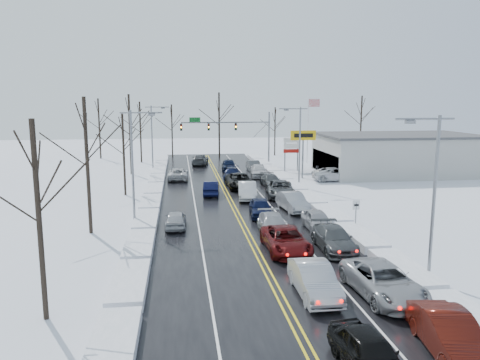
{
  "coord_description": "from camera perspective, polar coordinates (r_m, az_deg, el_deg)",
  "views": [
    {
      "loc": [
        -4.88,
        -40.73,
        9.77
      ],
      "look_at": [
        0.62,
        1.2,
        2.5
      ],
      "focal_mm": 35.0,
      "sensor_mm": 36.0,
      "label": 1
    }
  ],
  "objects": [
    {
      "name": "tires_plus_sign",
      "position": [
        58.97,
        7.7,
        5.02
      ],
      "size": [
        3.2,
        0.34,
        6.0
      ],
      "color": "slate",
      "rests_on": "ground"
    },
    {
      "name": "queued_car_8",
      "position": [
        65.11,
        -1.38,
        1.12
      ],
      "size": [
        2.18,
        4.87,
        1.62
      ],
      "primitive_type": "imported",
      "rotation": [
        0.0,
        0.0,
        -0.06
      ],
      "color": "black",
      "rests_on": "ground"
    },
    {
      "name": "queued_car_13",
      "position": [
        42.12,
        6.43,
        -3.72
      ],
      "size": [
        2.23,
        5.06,
        1.62
      ],
      "primitive_type": "imported",
      "rotation": [
        0.0,
        0.0,
        0.11
      ],
      "color": "#96989D",
      "rests_on": "ground"
    },
    {
      "name": "tree_left_a",
      "position": [
        21.9,
        -23.59,
        -0.23
      ],
      "size": [
        3.6,
        3.6,
        9.0
      ],
      "color": "#2D231C",
      "rests_on": "ground"
    },
    {
      "name": "parked_car_1",
      "position": [
        62.76,
        13.16,
        0.54
      ],
      "size": [
        2.22,
        5.0,
        1.43
      ],
      "primitive_type": "imported",
      "rotation": [
        0.0,
        0.0,
        0.05
      ],
      "color": "#3D4042",
      "rests_on": "ground"
    },
    {
      "name": "parked_car_2",
      "position": [
        66.97,
        9.79,
        1.22
      ],
      "size": [
        2.15,
        4.46,
        1.47
      ],
      "primitive_type": "imported",
      "rotation": [
        0.0,
        0.0,
        3.04
      ],
      "color": "black",
      "rests_on": "ground"
    },
    {
      "name": "queued_car_10",
      "position": [
        25.3,
        17.0,
        -13.41
      ],
      "size": [
        2.99,
        5.96,
        1.62
      ],
      "primitive_type": "imported",
      "rotation": [
        0.0,
        0.0,
        0.05
      ],
      "color": "#929499",
      "rests_on": "ground"
    },
    {
      "name": "queued_car_7",
      "position": [
        58.0,
        -0.98,
        0.06
      ],
      "size": [
        2.69,
        5.24,
        1.46
      ],
      "primitive_type": "imported",
      "rotation": [
        0.0,
        0.0,
        -0.13
      ],
      "color": "black",
      "rests_on": "ground"
    },
    {
      "name": "tree_left_e",
      "position": [
        75.03,
        -12.09,
        7.15
      ],
      "size": [
        3.8,
        3.8,
        9.5
      ],
      "color": "#2D231C",
      "rests_on": "ground"
    },
    {
      "name": "queued_car_4",
      "position": [
        39.91,
        2.5,
        -4.43
      ],
      "size": [
        2.18,
        4.59,
        1.52
      ],
      "primitive_type": "imported",
      "rotation": [
        0.0,
        0.0,
        -0.09
      ],
      "color": "black",
      "rests_on": "ground"
    },
    {
      "name": "tree_far_c",
      "position": [
        80.06,
        -2.57,
        8.25
      ],
      "size": [
        4.4,
        4.4,
        11.0
      ],
      "color": "#2D231C",
      "rests_on": "ground"
    },
    {
      "name": "queued_car_3",
      "position": [
        34.91,
        4.03,
        -6.53
      ],
      "size": [
        2.23,
        5.0,
        1.43
      ],
      "primitive_type": "imported",
      "rotation": [
        0.0,
        0.0,
        -0.05
      ],
      "color": "#9B9EA3",
      "rests_on": "ground"
    },
    {
      "name": "parked_car_0",
      "position": [
        58.28,
        11.67,
        -0.1
      ],
      "size": [
        6.02,
        2.95,
        1.64
      ],
      "primitive_type": "imported",
      "rotation": [
        0.0,
        0.0,
        1.53
      ],
      "color": "white",
      "rests_on": "ground"
    },
    {
      "name": "queued_car_9",
      "position": [
        21.07,
        24.04,
        -18.78
      ],
      "size": [
        2.31,
        5.1,
        1.62
      ],
      "primitive_type": "imported",
      "rotation": [
        0.0,
        0.0,
        -0.12
      ],
      "color": "#451009",
      "rests_on": "ground"
    },
    {
      "name": "oncoming_car_2",
      "position": [
        71.45,
        -4.87,
        1.86
      ],
      "size": [
        2.94,
        5.72,
        1.59
      ],
      "primitive_type": "imported",
      "rotation": [
        0.0,
        0.0,
        3.01
      ],
      "color": "#404245",
      "rests_on": "ground"
    },
    {
      "name": "tree_left_c",
      "position": [
        49.21,
        -14.06,
        5.0
      ],
      "size": [
        3.4,
        3.4,
        8.5
      ],
      "color": "#2D231C",
      "rests_on": "ground"
    },
    {
      "name": "tree_far_a",
      "position": [
        81.84,
        -16.84,
        7.39
      ],
      "size": [
        4.0,
        4.0,
        10.0
      ],
      "color": "#2D231C",
      "rests_on": "ground"
    },
    {
      "name": "streetlight_nw",
      "position": [
        64.98,
        -10.52,
        5.66
      ],
      "size": [
        3.2,
        0.25,
        9.0
      ],
      "color": "slate",
      "rests_on": "ground"
    },
    {
      "name": "used_vehicles_sign",
      "position": [
        64.91,
        6.29,
        3.99
      ],
      "size": [
        2.2,
        0.22,
        4.65
      ],
      "color": "slate",
      "rests_on": "ground"
    },
    {
      "name": "queued_car_5",
      "position": [
        46.76,
        0.89,
        -2.31
      ],
      "size": [
        2.28,
        5.2,
        1.66
      ],
      "primitive_type": "imported",
      "rotation": [
        0.0,
        0.0,
        -0.11
      ],
      "color": "silver",
      "rests_on": "ground"
    },
    {
      "name": "tree_left_d",
      "position": [
        63.1,
        -13.32,
        7.28
      ],
      "size": [
        4.2,
        4.2,
        10.5
      ],
      "color": "#2D231C",
      "rests_on": "ground"
    },
    {
      "name": "queued_car_2",
      "position": [
        30.99,
        5.59,
        -8.67
      ],
      "size": [
        2.63,
        5.64,
        1.56
      ],
      "primitive_type": "imported",
      "rotation": [
        0.0,
        0.0,
        0.01
      ],
      "color": "#4B0A0B",
      "rests_on": "ground"
    },
    {
      "name": "oncoming_car_1",
      "position": [
        58.42,
        -7.54,
        0.04
      ],
      "size": [
        2.6,
        5.33,
        1.46
      ],
      "primitive_type": "imported",
      "rotation": [
        0.0,
        0.0,
        3.11
      ],
      "color": "silver",
      "rests_on": "ground"
    },
    {
      "name": "streetlight_sw",
      "position": [
        37.16,
        -12.71,
        2.62
      ],
      "size": [
        3.2,
        0.25,
        9.0
      ],
      "color": "slate",
      "rests_on": "ground"
    },
    {
      "name": "snow_bank_left",
      "position": [
        43.92,
        -10.85,
        -3.28
      ],
      "size": [
        1.81,
        72.0,
        0.58
      ],
      "primitive_type": "cube",
      "color": "silver",
      "rests_on": "ground"
    },
    {
      "name": "queued_car_17",
      "position": [
        64.74,
        1.69,
        1.07
      ],
      "size": [
        1.73,
        4.47,
        1.45
      ],
      "primitive_type": "imported",
      "rotation": [
        0.0,
        0.0,
        0.04
      ],
      "color": "#444749",
      "rests_on": "ground"
    },
    {
      "name": "snow_bank_right",
      "position": [
        45.58,
        8.61,
        -2.74
      ],
      "size": [
        1.81,
        72.0,
        0.58
      ],
      "primitive_type": "cube",
      "color": "silver",
      "rests_on": "ground"
    },
    {
      "name": "flagpole",
      "position": [
        73.62,
        8.4,
        6.66
      ],
      "size": [
        1.87,
        1.2,
        10.0
      ],
      "color": "silver",
      "rests_on": "ground"
    },
    {
      "name": "queued_car_6",
      "position": [
        52.36,
        -0.03,
        -1.0
      ],
      "size": [
        2.93,
        6.0,
        1.64
      ],
      "primitive_type": "imported",
      "rotation": [
        0.0,
        0.0,
        0.03
      ],
      "color": "black",
      "rests_on": "ground"
    },
    {
      "name": "queued_car_11",
      "position": [
        31.78,
        11.34,
        -8.35
      ],
      "size": [
        2.24,
        5.27,
        1.52
      ],
      "primitive_type": "imported",
      "rotation": [
        0.0,
        0.0,
        -0.02
      ],
      "color": "#404345",
      "rests_on": "ground"
    },
    {
      "name": "traffic_signal_mast",
      "position": [
        69.36,
        -0.57,
        6.21
      ],
      "size": [
        13.28,
        0.39,
        8.0
      ],
      "color": "slate",
      "rests_on": "ground"
    },
    {
      "name": "streetlight_ne",
      "position": [
        52.61,
        7.09,
        4.82
      ],
      "size": [
        3.2,
        0.25,
        9.0
      ],
      "color": "slate",
      "rests_on": "ground"
    },
    {
      "name": "oncoming_car_3",
      "position": [
        36.67,
        -7.81,
        -5.79
      ],
      "size": [
        1.73,
        3.98,
        1.34
      ],
      "primitive_type": "imported",
      "rotation": [
        0.0,
        0.0,
        3.1
      ],
      "color": "#A2A5AA",
      "rests_on": "ground"
    },
    {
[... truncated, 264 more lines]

